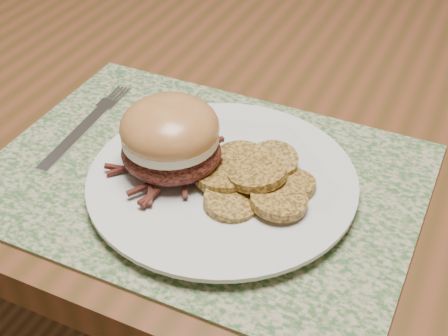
# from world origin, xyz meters

# --- Properties ---
(dining_table) EXTENTS (1.50, 0.90, 0.75)m
(dining_table) POSITION_xyz_m (0.00, 0.00, 0.67)
(dining_table) COLOR brown
(dining_table) RESTS_ON ground
(placemat) EXTENTS (0.45, 0.33, 0.00)m
(placemat) POSITION_xyz_m (0.25, -0.26, 0.75)
(placemat) COLOR #365B2E
(placemat) RESTS_ON dining_table
(dinner_plate) EXTENTS (0.26, 0.26, 0.02)m
(dinner_plate) POSITION_xyz_m (0.28, -0.26, 0.76)
(dinner_plate) COLOR silver
(dinner_plate) RESTS_ON placemat
(pork_sandwich) EXTENTS (0.11, 0.11, 0.08)m
(pork_sandwich) POSITION_xyz_m (0.23, -0.27, 0.81)
(pork_sandwich) COLOR black
(pork_sandwich) RESTS_ON dinner_plate
(roasted_potatoes) EXTENTS (0.14, 0.14, 0.03)m
(roasted_potatoes) POSITION_xyz_m (0.31, -0.26, 0.78)
(roasted_potatoes) COLOR olive
(roasted_potatoes) RESTS_ON dinner_plate
(fork) EXTENTS (0.03, 0.18, 0.00)m
(fork) POSITION_xyz_m (0.09, -0.23, 0.76)
(fork) COLOR silver
(fork) RESTS_ON placemat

